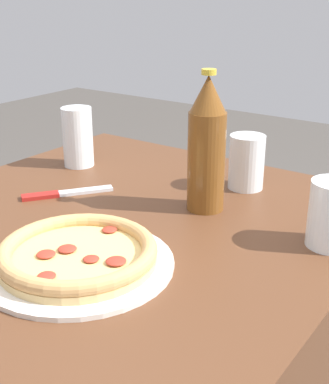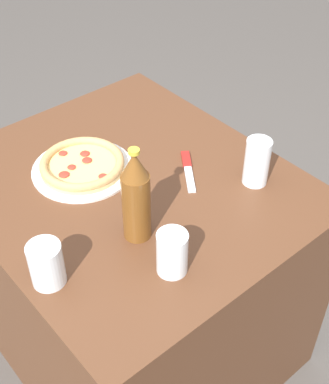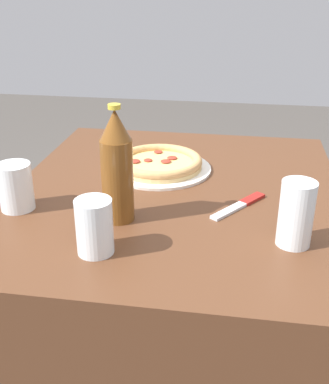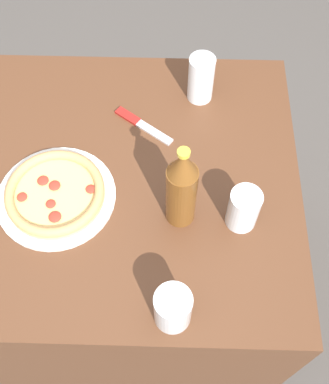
{
  "view_description": "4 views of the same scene",
  "coord_description": "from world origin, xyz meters",
  "px_view_note": "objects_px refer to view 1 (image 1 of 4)",
  "views": [
    {
      "loc": [
        -0.65,
        -0.6,
        1.17
      ],
      "look_at": [
        0.11,
        -0.06,
        0.81
      ],
      "focal_mm": 50.0,
      "sensor_mm": 36.0,
      "label": 1
    },
    {
      "loc": [
        0.96,
        -0.68,
        1.74
      ],
      "look_at": [
        0.16,
        0.0,
        0.83
      ],
      "focal_mm": 50.0,
      "sensor_mm": 36.0,
      "label": 2
    },
    {
      "loc": [
        1.13,
        0.15,
        1.28
      ],
      "look_at": [
        0.11,
        -0.01,
        0.81
      ],
      "focal_mm": 45.0,
      "sensor_mm": 36.0,
      "label": 3
    },
    {
      "loc": [
        0.16,
        -0.66,
        1.81
      ],
      "look_at": [
        0.14,
        -0.07,
        0.8
      ],
      "focal_mm": 45.0,
      "sensor_mm": 36.0,
      "label": 4
    }
  ],
  "objects_px": {
    "pizza_margherita": "(78,256)",
    "knife": "(63,193)",
    "glass_iced_tea": "(78,139)",
    "beer_bottle": "(207,145)",
    "glass_water": "(246,164)"
  },
  "relations": [
    {
      "from": "beer_bottle",
      "to": "glass_iced_tea",
      "type": "bearing_deg",
      "value": 82.44
    },
    {
      "from": "glass_water",
      "to": "glass_iced_tea",
      "type": "height_order",
      "value": "glass_iced_tea"
    },
    {
      "from": "glass_iced_tea",
      "to": "knife",
      "type": "relative_size",
      "value": 0.85
    },
    {
      "from": "glass_iced_tea",
      "to": "beer_bottle",
      "type": "distance_m",
      "value": 0.39
    },
    {
      "from": "pizza_margherita",
      "to": "glass_iced_tea",
      "type": "relative_size",
      "value": 2.12
    },
    {
      "from": "glass_water",
      "to": "beer_bottle",
      "type": "bearing_deg",
      "value": 175.58
    },
    {
      "from": "beer_bottle",
      "to": "glass_water",
      "type": "bearing_deg",
      "value": -4.42
    },
    {
      "from": "pizza_margherita",
      "to": "knife",
      "type": "bearing_deg",
      "value": 49.67
    },
    {
      "from": "glass_water",
      "to": "knife",
      "type": "distance_m",
      "value": 0.39
    },
    {
      "from": "glass_iced_tea",
      "to": "beer_bottle",
      "type": "relative_size",
      "value": 0.52
    },
    {
      "from": "pizza_margherita",
      "to": "knife",
      "type": "height_order",
      "value": "pizza_margherita"
    },
    {
      "from": "knife",
      "to": "pizza_margherita",
      "type": "bearing_deg",
      "value": -130.33
    },
    {
      "from": "pizza_margherita",
      "to": "beer_bottle",
      "type": "bearing_deg",
      "value": -7.34
    },
    {
      "from": "pizza_margherita",
      "to": "beer_bottle",
      "type": "relative_size",
      "value": 1.11
    },
    {
      "from": "glass_water",
      "to": "glass_iced_tea",
      "type": "relative_size",
      "value": 0.82
    }
  ]
}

